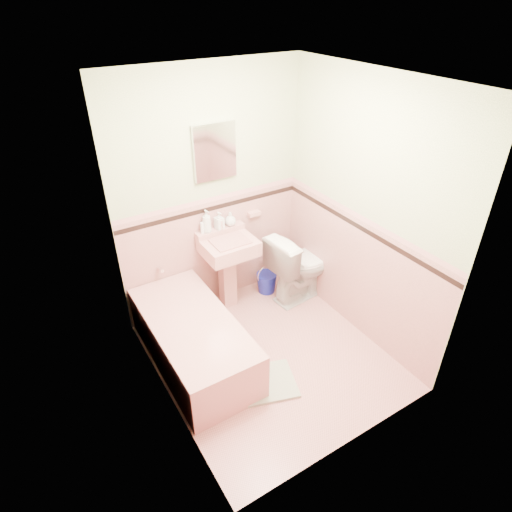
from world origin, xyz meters
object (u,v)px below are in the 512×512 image
shoe (255,379)px  medicine_cabinet (215,152)px  bathtub (194,342)px  sink (230,275)px  soap_bottle_left (207,221)px  toilet (302,265)px  soap_bottle_right (230,219)px  soap_bottle_mid (219,220)px  bucket (267,283)px

shoe → medicine_cabinet: bearing=94.8°
bathtub → sink: size_ratio=1.79×
soap_bottle_left → toilet: 1.19m
soap_bottle_right → sink: bearing=-124.4°
soap_bottle_mid → shoe: (-0.34, -1.26, -0.93)m
toilet → soap_bottle_right: bearing=51.9°
bucket → soap_bottle_left: bearing=166.3°
bathtub → shoe: 0.66m
bathtub → soap_bottle_left: bearing=53.1°
soap_bottle_left → soap_bottle_right: 0.27m
medicine_cabinet → soap_bottle_mid: 0.71m
soap_bottle_mid → soap_bottle_right: soap_bottle_mid is taller
sink → soap_bottle_left: bearing=129.1°
bathtub → sink: sink is taller
bucket → soap_bottle_mid: bearing=162.6°
sink → shoe: 1.19m
soap_bottle_mid → bucket: size_ratio=0.78×
soap_bottle_mid → soap_bottle_left: bearing=180.0°
medicine_cabinet → shoe: bearing=-105.1°
soap_bottle_right → shoe: bearing=-110.5°
sink → bucket: (0.48, 0.03, -0.30)m
medicine_cabinet → soap_bottle_right: (0.12, -0.03, -0.73)m
soap_bottle_left → soap_bottle_right: bearing=0.0°
soap_bottle_mid → shoe: bearing=-105.2°
sink → soap_bottle_mid: size_ratio=4.57×
bucket → shoe: bearing=-127.0°
medicine_cabinet → soap_bottle_mid: size_ratio=2.94×
bucket → shoe: (-0.83, -1.11, -0.06)m
soap_bottle_right → soap_bottle_left: bearing=180.0°
soap_bottle_left → soap_bottle_mid: soap_bottle_left is taller
bathtub → bucket: (1.16, 0.56, -0.11)m
soap_bottle_left → bucket: (0.63, -0.15, -0.90)m
soap_bottle_left → shoe: bearing=-99.1°
bathtub → soap_bottle_right: soap_bottle_right is taller
sink → medicine_cabinet: (0.00, 0.21, 1.28)m
sink → medicine_cabinet: bearing=90.0°
soap_bottle_right → medicine_cabinet: bearing=166.3°
soap_bottle_left → soap_bottle_right: (0.27, 0.00, -0.05)m
sink → soap_bottle_right: (0.12, 0.18, 0.55)m
sink → shoe: bearing=-107.9°
medicine_cabinet → soap_bottle_right: bearing=-13.7°
sink → shoe: size_ratio=5.59×
sink → soap_bottle_mid: soap_bottle_mid is taller
soap_bottle_mid → medicine_cabinet: bearing=77.7°
sink → shoe: (-0.35, -1.08, -0.36)m
sink → soap_bottle_mid: 0.60m
soap_bottle_right → toilet: size_ratio=0.18×
sink → soap_bottle_mid: bearing=92.1°
bathtub → soap_bottle_right: size_ratio=10.13×
bathtub → medicine_cabinet: medicine_cabinet is taller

